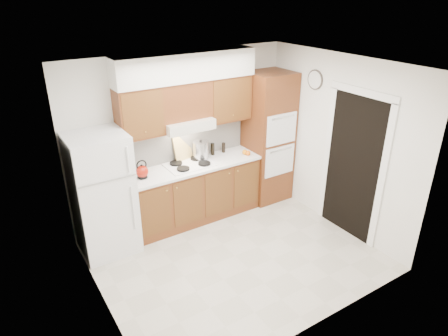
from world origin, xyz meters
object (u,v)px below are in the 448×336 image
Objects in this scene: kettle at (142,172)px; stock_pot at (201,150)px; oven_cabinet at (268,138)px; fridge at (103,194)px.

stock_pot is (1.04, 0.14, 0.06)m from kettle.
kettle is at bearing -172.08° from stock_pot.
oven_cabinet reaches higher than kettle.
fridge reaches higher than stock_pot.
fridge is at bearing 177.86° from kettle.
kettle is 1.05m from stock_pot.
fridge is 1.66m from stock_pot.
stock_pot reaches higher than kettle.
kettle is at bearing 3.04° from fridge.
oven_cabinet is 1.22m from stock_pot.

